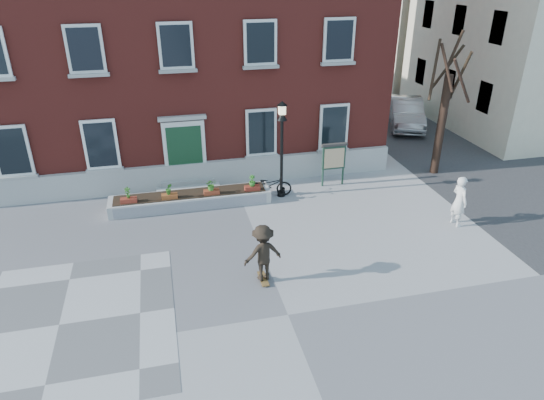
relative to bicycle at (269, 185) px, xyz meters
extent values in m
plane|color=gray|center=(-1.18, -7.37, -0.48)|extent=(100.00, 100.00, 0.00)
cube|color=#59595C|center=(-7.18, -6.37, -0.47)|extent=(6.00, 6.00, 0.01)
imported|color=black|center=(0.00, 0.00, 0.00)|extent=(1.90, 0.97, 0.95)
imported|color=#A5A7A9|center=(9.70, 7.14, 0.33)|extent=(3.37, 5.18, 1.61)
imported|color=silver|center=(6.06, -3.90, 0.47)|extent=(0.53, 0.73, 1.88)
cube|color=maroon|center=(-3.18, 6.63, 5.52)|extent=(18.00, 10.00, 12.00)
cube|color=#ABABA6|center=(-3.18, 1.51, 0.07)|extent=(18.00, 0.24, 1.10)
cube|color=#A2A29D|center=(-3.18, 1.38, -0.38)|extent=(2.60, 0.80, 0.20)
cube|color=gray|center=(-3.18, 1.53, -0.18)|extent=(2.20, 0.50, 0.20)
cube|color=silver|center=(-3.18, 1.55, 1.17)|extent=(1.70, 0.12, 2.50)
cube|color=#153920|center=(-3.18, 1.50, 1.07)|extent=(1.40, 0.06, 2.30)
cube|color=#A6A6A1|center=(-3.18, 1.51, 2.57)|extent=(1.90, 0.25, 0.15)
cube|color=silver|center=(-9.58, 1.53, 1.72)|extent=(1.30, 0.10, 2.00)
cube|color=black|center=(-9.58, 1.48, 1.72)|extent=(1.08, 0.04, 1.78)
cube|color=#9D9D98|center=(-9.58, 1.47, 0.66)|extent=(1.44, 0.20, 0.12)
cube|color=white|center=(-6.38, 1.53, 1.72)|extent=(1.30, 0.10, 2.00)
cube|color=black|center=(-6.38, 1.48, 1.72)|extent=(1.08, 0.04, 1.78)
cube|color=#AAAAA5|center=(-6.38, 1.47, 0.66)|extent=(1.44, 0.20, 0.12)
cube|color=silver|center=(-6.38, 1.53, 5.32)|extent=(1.30, 0.10, 1.70)
cube|color=black|center=(-6.38, 1.48, 5.32)|extent=(1.08, 0.04, 1.48)
cube|color=#A5A49F|center=(-6.38, 1.47, 4.41)|extent=(1.44, 0.20, 0.12)
cube|color=silver|center=(-3.18, 1.53, 5.32)|extent=(1.30, 0.10, 1.70)
cube|color=black|center=(-3.18, 1.48, 5.32)|extent=(1.08, 0.04, 1.48)
cube|color=#959691|center=(-3.18, 1.47, 4.41)|extent=(1.44, 0.20, 0.12)
cube|color=silver|center=(0.02, 1.53, 1.72)|extent=(1.30, 0.10, 2.00)
cube|color=black|center=(0.02, 1.48, 1.72)|extent=(1.08, 0.04, 1.78)
cube|color=#A3A39E|center=(0.02, 1.47, 0.66)|extent=(1.44, 0.20, 0.12)
cube|color=silver|center=(0.02, 1.53, 5.32)|extent=(1.30, 0.10, 1.70)
cube|color=black|center=(0.02, 1.48, 5.32)|extent=(1.08, 0.04, 1.48)
cube|color=gray|center=(0.02, 1.47, 4.41)|extent=(1.44, 0.20, 0.12)
cube|color=silver|center=(3.22, 1.53, 1.72)|extent=(1.30, 0.10, 2.00)
cube|color=black|center=(3.22, 1.48, 1.72)|extent=(1.08, 0.04, 1.78)
cube|color=gray|center=(3.22, 1.47, 0.66)|extent=(1.44, 0.20, 0.12)
cube|color=silver|center=(3.22, 1.53, 5.32)|extent=(1.30, 0.10, 1.70)
cube|color=black|center=(3.22, 1.48, 5.32)|extent=(1.08, 0.04, 1.48)
cube|color=#9B9B96|center=(3.22, 1.47, 4.41)|extent=(1.44, 0.20, 0.12)
cube|color=#BABAB5|center=(-3.18, -0.17, -0.23)|extent=(6.20, 1.10, 0.50)
cube|color=silver|center=(-3.18, -0.73, -0.23)|extent=(5.80, 0.02, 0.40)
cube|color=black|center=(-3.18, -0.17, 0.02)|extent=(5.80, 0.90, 0.06)
cube|color=maroon|center=(-5.48, -0.42, 0.12)|extent=(0.60, 0.25, 0.20)
imported|color=#2A5D1B|center=(-5.48, -0.42, 0.45)|extent=(0.24, 0.24, 0.45)
cube|color=brown|center=(-3.98, -0.42, 0.12)|extent=(0.60, 0.25, 0.20)
imported|color=#2A631D|center=(-3.98, -0.42, 0.45)|extent=(0.25, 0.25, 0.45)
cube|color=maroon|center=(-2.38, -0.42, 0.12)|extent=(0.60, 0.25, 0.20)
imported|color=#306C20|center=(-2.38, -0.42, 0.45)|extent=(0.40, 0.40, 0.45)
cube|color=maroon|center=(-0.78, -0.42, 0.12)|extent=(0.60, 0.25, 0.20)
imported|color=#296A20|center=(-0.78, -0.42, 0.45)|extent=(0.25, 0.25, 0.45)
cylinder|color=black|center=(7.82, 0.63, 1.72)|extent=(0.36, 0.36, 4.40)
cylinder|color=black|center=(8.32, 0.63, 3.81)|extent=(0.12, 1.12, 2.23)
cylinder|color=black|center=(7.99, 1.15, 4.08)|extent=(1.18, 0.49, 1.97)
cylinder|color=#322116|center=(7.32, 0.99, 4.07)|extent=(0.88, 1.14, 2.35)
cylinder|color=black|center=(7.51, 0.41, 4.25)|extent=(0.60, 0.77, 1.90)
cylinder|color=#301E15|center=(8.02, 0.00, 3.77)|extent=(1.39, 0.55, 1.95)
cylinder|color=black|center=(7.98, 0.76, 4.90)|extent=(0.43, 0.48, 1.58)
cube|color=#37383A|center=(10.82, 10.63, -0.47)|extent=(8.00, 36.00, 0.01)
cube|color=black|center=(11.86, 3.43, 2.02)|extent=(0.08, 1.00, 1.50)
cube|color=black|center=(11.86, 6.63, 2.02)|extent=(0.08, 1.00, 1.50)
cube|color=black|center=(11.86, 9.83, 2.02)|extent=(0.08, 1.00, 1.50)
cube|color=black|center=(11.86, 3.43, 5.32)|extent=(0.08, 1.00, 1.50)
cube|color=black|center=(11.86, 6.63, 5.32)|extent=(0.08, 1.00, 1.50)
cube|color=black|center=(11.86, 9.83, 5.32)|extent=(0.08, 1.00, 1.50)
cylinder|color=black|center=(0.47, -0.14, -0.38)|extent=(0.32, 0.32, 0.20)
cylinder|color=black|center=(0.47, -0.14, 1.12)|extent=(0.12, 0.12, 3.20)
cone|color=black|center=(0.47, -0.14, 2.87)|extent=(0.40, 0.40, 0.30)
cube|color=beige|center=(0.47, -0.14, 3.12)|extent=(0.24, 0.24, 0.34)
cone|color=black|center=(0.47, -0.14, 3.37)|extent=(0.40, 0.40, 0.16)
cylinder|color=#1B3729|center=(2.41, 0.39, 0.42)|extent=(0.08, 0.08, 1.80)
cylinder|color=#1A3524|center=(3.31, 0.39, 0.42)|extent=(0.08, 0.08, 1.80)
cube|color=#193224|center=(2.86, 0.39, 0.77)|extent=(1.00, 0.10, 1.00)
cube|color=beige|center=(2.86, 0.33, 0.77)|extent=(0.85, 0.02, 0.85)
cube|color=#3A3532|center=(2.86, 0.39, 1.34)|extent=(1.10, 0.16, 0.10)
cube|color=brown|center=(-1.50, -5.67, -0.42)|extent=(0.22, 0.78, 0.03)
cylinder|color=black|center=(-1.59, -5.95, -0.45)|extent=(0.03, 0.05, 0.05)
cylinder|color=black|center=(-1.41, -5.95, -0.45)|extent=(0.03, 0.05, 0.05)
cylinder|color=black|center=(-1.59, -5.39, -0.45)|extent=(0.03, 0.05, 0.05)
cylinder|color=black|center=(-1.41, -5.39, -0.45)|extent=(0.03, 0.05, 0.05)
imported|color=black|center=(-1.50, -5.67, 0.50)|extent=(1.25, 0.84, 1.79)
camera|label=1|loc=(-4.00, -17.39, 8.19)|focal=32.00mm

